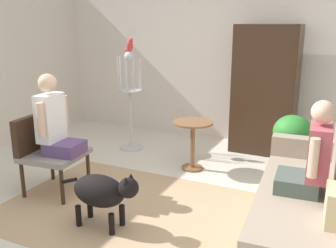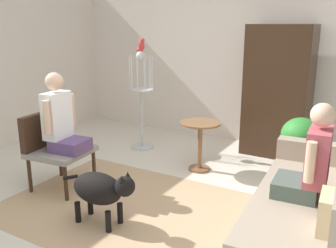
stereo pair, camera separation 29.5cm
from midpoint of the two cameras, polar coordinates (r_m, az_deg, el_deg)
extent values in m
plane|color=beige|center=(3.90, -4.77, -14.05)|extent=(7.66, 7.66, 0.00)
cube|color=silver|center=(6.17, 9.12, 9.53)|extent=(6.98, 0.12, 2.63)
cube|color=tan|center=(3.94, -4.96, -13.66)|extent=(3.15, 1.95, 0.01)
cube|color=gray|center=(3.66, 17.87, -12.92)|extent=(0.96, 2.09, 0.44)
cube|color=gray|center=(4.40, 19.16, -3.53)|extent=(0.84, 0.23, 0.23)
cube|color=#C6B284|center=(3.04, 21.36, -11.61)|extent=(0.12, 0.33, 0.28)
cylinder|color=#382316|center=(4.63, -13.95, -6.74)|extent=(0.04, 0.04, 0.42)
cylinder|color=#382316|center=(4.23, -17.89, -9.15)|extent=(0.04, 0.04, 0.42)
cylinder|color=#382316|center=(4.92, -19.03, -5.81)|extent=(0.04, 0.04, 0.42)
cylinder|color=#382316|center=(4.55, -23.15, -7.93)|extent=(0.04, 0.04, 0.42)
cube|color=gray|center=(4.49, -18.76, -4.52)|extent=(0.68, 0.69, 0.06)
cube|color=#382316|center=(4.59, -21.66, -1.28)|extent=(0.15, 0.63, 0.41)
cube|color=#45554E|center=(3.54, 16.87, -8.59)|extent=(0.40, 0.42, 0.14)
cube|color=#B24C59|center=(3.43, 19.84, -4.12)|extent=(0.21, 0.41, 0.48)
sphere|color=#DDB293|center=(3.33, 20.39, 1.72)|extent=(0.20, 0.20, 0.20)
cylinder|color=#DDB293|center=(3.19, 18.98, -4.98)|extent=(0.08, 0.08, 0.33)
cylinder|color=#DDB293|center=(3.65, 19.42, -2.53)|extent=(0.08, 0.08, 0.33)
cube|color=#5C4073|center=(4.38, -17.40, -3.54)|extent=(0.42, 0.38, 0.14)
cube|color=white|center=(4.38, -19.44, 0.91)|extent=(0.21, 0.36, 0.53)
sphere|color=#DDB293|center=(4.31, -19.89, 5.92)|extent=(0.20, 0.20, 0.20)
cylinder|color=#DDB293|center=(4.51, -17.43, 1.82)|extent=(0.08, 0.08, 0.37)
cylinder|color=#DDB293|center=(4.20, -20.82, 0.55)|extent=(0.08, 0.08, 0.37)
cylinder|color=brown|center=(4.86, 2.11, 0.21)|extent=(0.53, 0.53, 0.02)
cylinder|color=brown|center=(4.96, 2.08, -3.48)|extent=(0.06, 0.06, 0.63)
cylinder|color=brown|center=(5.06, 2.04, -6.73)|extent=(0.28, 0.28, 0.03)
ellipsoid|color=black|center=(3.66, -12.84, -9.99)|extent=(0.54, 0.32, 0.31)
sphere|color=black|center=(3.45, -8.55, -9.70)|extent=(0.19, 0.19, 0.19)
cone|color=black|center=(3.44, -8.18, -7.97)|extent=(0.06, 0.06, 0.06)
cone|color=black|center=(3.37, -9.06, -8.53)|extent=(0.06, 0.06, 0.06)
cylinder|color=black|center=(3.85, -17.06, -8.34)|extent=(0.18, 0.04, 0.10)
cylinder|color=black|center=(3.74, -9.37, -13.68)|extent=(0.06, 0.06, 0.21)
cylinder|color=black|center=(3.61, -11.04, -14.90)|extent=(0.06, 0.06, 0.21)
cylinder|color=black|center=(3.94, -14.03, -12.36)|extent=(0.06, 0.06, 0.21)
cylinder|color=black|center=(3.82, -15.78, -13.44)|extent=(0.06, 0.06, 0.21)
cylinder|color=silver|center=(5.90, -7.05, -3.61)|extent=(0.36, 0.36, 0.03)
cylinder|color=silver|center=(5.77, -7.19, 0.56)|extent=(0.04, 0.04, 0.92)
cylinder|color=silver|center=(5.68, -7.35, 5.14)|extent=(0.36, 0.36, 0.02)
cylinder|color=silver|center=(5.55, -5.92, 7.64)|extent=(0.01, 0.01, 0.49)
cylinder|color=silver|center=(5.65, -5.67, 7.78)|extent=(0.01, 0.01, 0.49)
cylinder|color=silver|center=(5.75, -6.09, 7.89)|extent=(0.01, 0.01, 0.49)
cylinder|color=silver|center=(5.80, -7.00, 7.93)|extent=(0.01, 0.01, 0.49)
cylinder|color=silver|center=(5.80, -8.06, 7.89)|extent=(0.01, 0.01, 0.49)
cylinder|color=silver|center=(5.73, -8.89, 7.78)|extent=(0.01, 0.01, 0.49)
cylinder|color=silver|center=(5.63, -9.20, 7.64)|extent=(0.01, 0.01, 0.49)
cylinder|color=silver|center=(5.53, -8.83, 7.52)|extent=(0.01, 0.01, 0.49)
cylinder|color=silver|center=(5.47, -7.90, 7.48)|extent=(0.01, 0.01, 0.49)
cylinder|color=silver|center=(5.48, -6.77, 7.52)|extent=(0.01, 0.01, 0.49)
sphere|color=silver|center=(5.61, -7.52, 10.21)|extent=(0.15, 0.15, 0.15)
ellipsoid|color=red|center=(5.59, -7.42, 11.80)|extent=(0.09, 0.10, 0.17)
sphere|color=red|center=(5.58, -7.27, 12.58)|extent=(0.07, 0.07, 0.07)
cone|color=#D8BF4C|center=(5.56, -6.96, 12.58)|extent=(0.03, 0.02, 0.02)
ellipsoid|color=red|center=(5.62, -7.75, 11.18)|extent=(0.12, 0.03, 0.04)
cylinder|color=beige|center=(4.86, 16.40, -6.96)|extent=(0.28, 0.28, 0.24)
cylinder|color=brown|center=(4.79, 16.60, -4.50)|extent=(0.03, 0.03, 0.20)
ellipsoid|color=#2E8230|center=(4.70, 16.85, -1.22)|extent=(0.46, 0.46, 0.42)
cube|color=#382316|center=(5.69, 13.25, 5.09)|extent=(0.90, 0.56, 1.89)
camera|label=1|loc=(0.15, -92.30, -0.62)|focal=39.78mm
camera|label=2|loc=(0.15, 87.70, 0.62)|focal=39.78mm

